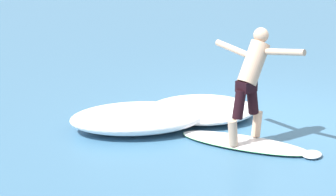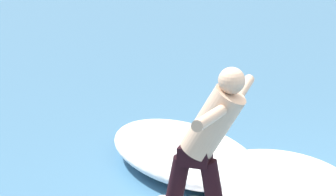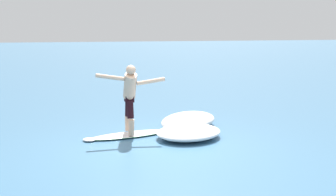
# 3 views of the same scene
# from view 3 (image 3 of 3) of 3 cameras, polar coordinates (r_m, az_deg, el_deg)

# --- Properties ---
(ground_plane) EXTENTS (200.00, 200.00, 0.00)m
(ground_plane) POSITION_cam_3_polar(r_m,az_deg,el_deg) (9.97, -1.52, -5.91)
(ground_plane) COLOR teal
(surfboard) EXTENTS (0.89, 2.16, 0.21)m
(surfboard) POSITION_cam_3_polar(r_m,az_deg,el_deg) (10.93, -4.88, -4.49)
(surfboard) COLOR white
(surfboard) RESTS_ON ground
(surfer) EXTENTS (0.80, 1.56, 1.61)m
(surfer) POSITION_cam_3_polar(r_m,az_deg,el_deg) (10.66, -4.66, 0.58)
(surfer) COLOR tan
(surfer) RESTS_ON surfboard
(wave_foam_at_tail) EXTENTS (2.16, 2.20, 0.27)m
(wave_foam_at_tail) POSITION_cam_3_polar(r_m,az_deg,el_deg) (10.71, 2.53, -4.18)
(wave_foam_at_tail) COLOR white
(wave_foam_at_tail) RESTS_ON ground
(wave_foam_at_nose) EXTENTS (2.29, 2.30, 0.37)m
(wave_foam_at_nose) POSITION_cam_3_polar(r_m,az_deg,el_deg) (11.85, 2.51, -2.76)
(wave_foam_at_nose) COLOR white
(wave_foam_at_nose) RESTS_ON ground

